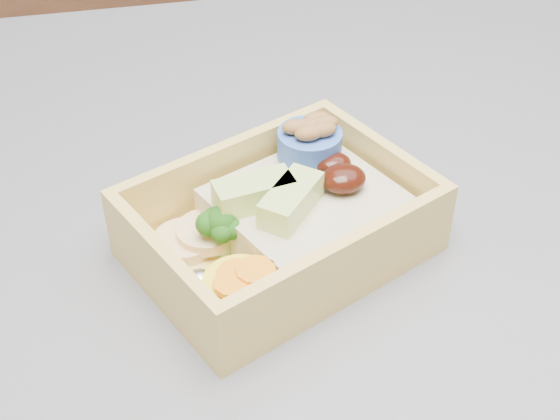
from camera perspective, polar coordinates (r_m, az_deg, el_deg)
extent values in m
cube|color=brown|center=(1.83, -2.32, 13.30)|extent=(3.20, 0.60, 0.90)
cube|color=#DFBD5C|center=(0.49, 0.00, -2.68)|extent=(0.21, 0.19, 0.01)
cube|color=#DFBD5C|center=(0.51, -3.94, 2.90)|extent=(0.16, 0.08, 0.04)
cube|color=#DFBD5C|center=(0.44, 4.59, -4.33)|extent=(0.16, 0.08, 0.04)
cube|color=#DFBD5C|center=(0.52, 7.31, 3.08)|extent=(0.05, 0.10, 0.04)
cube|color=#DFBD5C|center=(0.44, -8.58, -4.56)|extent=(0.05, 0.10, 0.04)
cube|color=tan|center=(0.49, 1.97, -0.18)|extent=(0.14, 0.13, 0.03)
ellipsoid|color=black|center=(0.48, 4.64, 2.31)|extent=(0.04, 0.03, 0.02)
ellipsoid|color=black|center=(0.50, 3.93, 3.40)|extent=(0.03, 0.03, 0.01)
cube|color=#C2E075|center=(0.47, 0.81, 0.74)|extent=(0.05, 0.05, 0.02)
cube|color=#C2E075|center=(0.47, -1.92, 1.29)|extent=(0.05, 0.03, 0.02)
cylinder|color=#8AB762|center=(0.48, -4.19, -2.41)|extent=(0.01, 0.01, 0.02)
sphere|color=#1F5914|center=(0.47, -4.29, -0.83)|extent=(0.02, 0.02, 0.02)
sphere|color=#1F5914|center=(0.47, -3.76, -0.41)|extent=(0.02, 0.02, 0.02)
sphere|color=#1F5914|center=(0.47, -5.29, -1.03)|extent=(0.02, 0.02, 0.02)
sphere|color=#1F5914|center=(0.47, -3.52, -1.39)|extent=(0.01, 0.01, 0.01)
sphere|color=#1F5914|center=(0.46, -4.27, -1.65)|extent=(0.01, 0.01, 0.01)
sphere|color=#1F5914|center=(0.48, -4.85, -0.56)|extent=(0.01, 0.01, 0.01)
cylinder|color=yellow|center=(0.45, -2.92, -5.98)|extent=(0.04, 0.04, 0.02)
cylinder|color=orange|center=(0.44, -3.19, -4.70)|extent=(0.02, 0.02, 0.00)
cylinder|color=orange|center=(0.43, -3.42, -5.39)|extent=(0.02, 0.02, 0.00)
cylinder|color=orange|center=(0.43, -1.79, -4.48)|extent=(0.02, 0.02, 0.00)
cylinder|color=tan|center=(0.49, -7.02, -2.30)|extent=(0.04, 0.04, 0.01)
cylinder|color=tan|center=(0.49, -5.36, -1.61)|extent=(0.04, 0.04, 0.01)
ellipsoid|color=silver|center=(0.50, -4.54, 0.01)|extent=(0.02, 0.02, 0.02)
ellipsoid|color=silver|center=(0.45, -5.93, -5.44)|extent=(0.02, 0.02, 0.02)
cylinder|color=blue|center=(0.51, 2.17, 4.79)|extent=(0.04, 0.04, 0.02)
ellipsoid|color=brown|center=(0.50, 2.21, 6.15)|extent=(0.02, 0.02, 0.01)
ellipsoid|color=brown|center=(0.51, 2.71, 6.66)|extent=(0.02, 0.02, 0.01)
ellipsoid|color=brown|center=(0.50, 1.18, 6.11)|extent=(0.02, 0.02, 0.01)
ellipsoid|color=brown|center=(0.50, 3.12, 5.91)|extent=(0.02, 0.02, 0.01)
ellipsoid|color=brown|center=(0.50, 2.11, 5.64)|extent=(0.02, 0.02, 0.01)
ellipsoid|color=brown|center=(0.51, 3.28, 6.37)|extent=(0.02, 0.02, 0.01)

